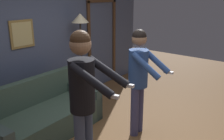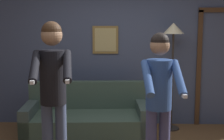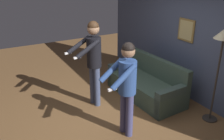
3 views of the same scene
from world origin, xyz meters
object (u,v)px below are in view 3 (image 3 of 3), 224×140
object	(u,v)px
person_standing_left	(93,55)
person_standing_right	(127,82)
torchiere_lamp	(223,45)
couch	(147,85)

from	to	relation	value
person_standing_left	person_standing_right	bearing A→B (deg)	1.76
torchiere_lamp	couch	bearing A→B (deg)	-159.39
person_standing_left	person_standing_right	world-z (taller)	person_standing_left
couch	person_standing_right	bearing A→B (deg)	-50.29
torchiere_lamp	person_standing_right	distance (m)	1.82
couch	person_standing_right	distance (m)	1.70
couch	torchiere_lamp	bearing A→B (deg)	20.61
person_standing_right	couch	bearing A→B (deg)	129.71
torchiere_lamp	person_standing_left	size ratio (longest dim) A/B	1.00
torchiere_lamp	person_standing_right	size ratio (longest dim) A/B	1.07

